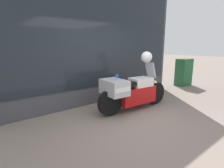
% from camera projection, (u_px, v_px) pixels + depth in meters
% --- Properties ---
extents(ground_plane, '(60.00, 60.00, 0.00)m').
position_uv_depth(ground_plane, '(135.00, 124.00, 4.01)').
color(ground_plane, gray).
extents(shop_building, '(6.97, 0.55, 4.12)m').
position_uv_depth(shop_building, '(74.00, 34.00, 4.82)').
color(shop_building, '#424247').
rests_on(shop_building, ground).
extents(window_display, '(5.57, 0.30, 1.92)m').
position_uv_depth(window_display, '(99.00, 86.00, 5.71)').
color(window_display, slate).
rests_on(window_display, ground).
extents(paramedic_motorcycle, '(2.34, 0.76, 1.29)m').
position_uv_depth(paramedic_motorcycle, '(131.00, 91.00, 4.76)').
color(paramedic_motorcycle, black).
rests_on(paramedic_motorcycle, ground).
extents(utility_cabinet, '(0.75, 0.45, 1.19)m').
position_uv_depth(utility_cabinet, '(184.00, 72.00, 7.85)').
color(utility_cabinet, '#235633').
rests_on(utility_cabinet, ground).
extents(white_helmet, '(0.31, 0.31, 0.31)m').
position_uv_depth(white_helmet, '(147.00, 57.00, 4.87)').
color(white_helmet, white).
rests_on(white_helmet, paramedic_motorcycle).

